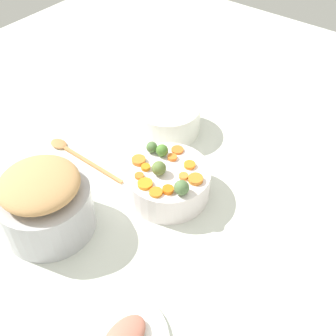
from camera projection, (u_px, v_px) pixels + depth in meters
tabletop at (171, 195)px, 1.17m from camera, size 2.40×2.40×0.02m
serving_bowl_carrots at (168, 182)px, 1.14m from camera, size 0.23×0.23×0.09m
metal_pot at (47, 209)px, 1.04m from camera, size 0.23×0.23×0.13m
stuffing_mound at (39, 184)px, 0.98m from camera, size 0.19×0.19×0.06m
carrot_slice_0 at (139, 176)px, 1.09m from camera, size 0.02×0.02×0.01m
carrot_slice_1 at (183, 177)px, 1.09m from camera, size 0.02×0.02×0.01m
carrot_slice_2 at (190, 165)px, 1.12m from camera, size 0.03×0.03×0.01m
carrot_slice_3 at (146, 167)px, 1.11m from camera, size 0.03×0.03×0.01m
carrot_slice_4 at (196, 179)px, 1.08m from camera, size 0.05×0.05×0.01m
carrot_slice_5 at (156, 192)px, 1.05m from camera, size 0.04×0.04×0.01m
carrot_slice_6 at (177, 150)px, 1.16m from camera, size 0.05×0.05×0.01m
carrot_slice_7 at (139, 160)px, 1.13m from camera, size 0.05×0.05×0.01m
carrot_slice_8 at (172, 157)px, 1.14m from camera, size 0.04×0.04×0.01m
carrot_slice_9 at (168, 190)px, 1.05m from camera, size 0.04×0.04×0.01m
carrot_slice_10 at (145, 184)px, 1.07m from camera, size 0.04×0.04×0.01m
brussels_sprout_0 at (162, 150)px, 1.14m from camera, size 0.03×0.03×0.03m
brussels_sprout_1 at (182, 188)px, 1.04m from camera, size 0.04×0.04×0.04m
brussels_sprout_2 at (159, 168)px, 1.09m from camera, size 0.04×0.04×0.04m
brussels_sprout_3 at (152, 147)px, 1.15m from camera, size 0.03×0.03×0.03m
wooden_spoon at (72, 152)px, 1.28m from camera, size 0.29×0.04×0.01m
casserole_dish at (168, 118)px, 1.34m from camera, size 0.20×0.20×0.09m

